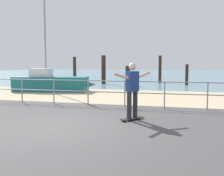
# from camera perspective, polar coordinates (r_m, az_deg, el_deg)

# --- Properties ---
(ground_plane) EXTENTS (24.00, 10.00, 0.04)m
(ground_plane) POSITION_cam_1_polar(r_m,az_deg,el_deg) (6.43, -14.30, -10.30)
(ground_plane) COLOR #474444
(ground_plane) RESTS_ON ground
(beach_strip) EXTENTS (24.00, 6.00, 0.04)m
(beach_strip) POSITION_cam_1_polar(r_m,az_deg,el_deg) (13.84, 2.03, -1.74)
(beach_strip) COLOR tan
(beach_strip) RESTS_ON ground
(sea_surface) EXTENTS (72.00, 50.00, 0.04)m
(sea_surface) POSITION_cam_1_polar(r_m,az_deg,el_deg) (41.54, 10.67, 2.94)
(sea_surface) COLOR slate
(sea_surface) RESTS_ON ground
(railing_fence) EXTENTS (13.77, 0.05, 1.05)m
(railing_fence) POSITION_cam_1_polar(r_m,az_deg,el_deg) (10.98, -8.96, -0.02)
(railing_fence) COLOR gray
(railing_fence) RESTS_ON ground
(sailboat) EXTENTS (5.06, 2.11, 5.71)m
(sailboat) POSITION_cam_1_polar(r_m,az_deg,el_deg) (16.31, -12.53, 1.07)
(sailboat) COLOR #19666B
(sailboat) RESTS_ON ground
(skateboard) EXTENTS (0.64, 0.76, 0.08)m
(skateboard) POSITION_cam_1_polar(r_m,az_deg,el_deg) (7.96, 4.37, -6.61)
(skateboard) COLOR black
(skateboard) RESTS_ON ground
(skateboarder) EXTENTS (0.94, 1.21, 1.65)m
(skateboarder) POSITION_cam_1_polar(r_m,az_deg,el_deg) (7.81, 4.42, 0.22)
(skateboarder) COLOR #26262B
(skateboarder) RESTS_ON skateboard
(groyne_post_0) EXTENTS (0.25, 0.25, 2.23)m
(groyne_post_0) POSITION_cam_1_polar(r_m,az_deg,el_deg) (21.68, -8.08, 3.75)
(groyne_post_0) COLOR #332319
(groyne_post_0) RESTS_ON ground
(groyne_post_1) EXTENTS (0.35, 0.35, 2.36)m
(groyne_post_1) POSITION_cam_1_polar(r_m,az_deg,el_deg) (21.72, -1.84, 3.97)
(groyne_post_1) COLOR #332319
(groyne_post_1) RESTS_ON ground
(groyne_post_2) EXTENTS (0.37, 0.37, 1.51)m
(groyne_post_2) POSITION_cam_1_polar(r_m,az_deg,el_deg) (20.38, 3.43, 2.68)
(groyne_post_2) COLOR #332319
(groyne_post_2) RESTS_ON ground
(groyne_post_3) EXTENTS (0.26, 0.26, 2.37)m
(groyne_post_3) POSITION_cam_1_polar(r_m,az_deg,el_deg) (23.11, 10.35, 3.99)
(groyne_post_3) COLOR #332319
(groyne_post_3) RESTS_ON ground
(groyne_post_4) EXTENTS (0.24, 0.24, 1.64)m
(groyne_post_4) POSITION_cam_1_polar(r_m,az_deg,el_deg) (21.34, 15.88, 2.78)
(groyne_post_4) COLOR #332319
(groyne_post_4) RESTS_ON ground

